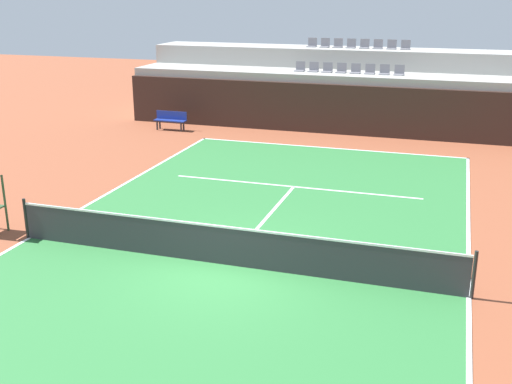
% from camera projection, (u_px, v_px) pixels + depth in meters
% --- Properties ---
extents(ground_plane, '(80.00, 80.00, 0.00)m').
position_uv_depth(ground_plane, '(226.00, 265.00, 14.74)').
color(ground_plane, brown).
extents(court_surface, '(11.00, 24.00, 0.01)m').
position_uv_depth(court_surface, '(226.00, 265.00, 14.74)').
color(court_surface, '#2D7238').
rests_on(court_surface, ground_plane).
extents(baseline_far, '(11.00, 0.10, 0.00)m').
position_uv_depth(baseline_far, '(328.00, 148.00, 25.56)').
color(baseline_far, white).
rests_on(baseline_far, court_surface).
extents(sideline_left, '(0.10, 24.00, 0.00)m').
position_uv_depth(sideline_left, '(30.00, 238.00, 16.32)').
color(sideline_left, white).
rests_on(sideline_left, court_surface).
extents(sideline_right, '(0.10, 24.00, 0.00)m').
position_uv_depth(sideline_right, '(469.00, 298.00, 13.16)').
color(sideline_right, white).
rests_on(sideline_right, court_surface).
extents(service_line_far, '(8.26, 0.10, 0.00)m').
position_uv_depth(service_line_far, '(294.00, 187.00, 20.54)').
color(service_line_far, white).
rests_on(service_line_far, court_surface).
extents(centre_service_line, '(0.10, 6.40, 0.00)m').
position_uv_depth(centre_service_line, '(265.00, 219.00, 17.64)').
color(centre_service_line, white).
rests_on(centre_service_line, court_surface).
extents(back_wall, '(20.43, 0.30, 2.19)m').
position_uv_depth(back_wall, '(341.00, 110.00, 27.72)').
color(back_wall, black).
rests_on(back_wall, ground_plane).
extents(stands_tier_lower, '(20.43, 2.40, 2.54)m').
position_uv_depth(stands_tier_lower, '(347.00, 101.00, 28.89)').
color(stands_tier_lower, '#9E9E99').
rests_on(stands_tier_lower, ground_plane).
extents(stands_tier_upper, '(20.43, 2.40, 3.45)m').
position_uv_depth(stands_tier_upper, '(356.00, 84.00, 30.92)').
color(stands_tier_upper, '#9E9E99').
rests_on(stands_tier_upper, ground_plane).
extents(seating_row_lower, '(4.99, 0.44, 0.44)m').
position_uv_depth(seating_row_lower, '(348.00, 70.00, 28.54)').
color(seating_row_lower, slate).
rests_on(seating_row_lower, stands_tier_lower).
extents(seating_row_upper, '(4.99, 0.44, 0.44)m').
position_uv_depth(seating_row_upper, '(358.00, 45.00, 30.44)').
color(seating_row_upper, slate).
rests_on(seating_row_upper, stands_tier_upper).
extents(tennis_net, '(11.08, 0.08, 1.07)m').
position_uv_depth(tennis_net, '(225.00, 245.00, 14.59)').
color(tennis_net, black).
rests_on(tennis_net, court_surface).
extents(player_bench, '(1.50, 0.40, 0.85)m').
position_uv_depth(player_bench, '(171.00, 119.00, 28.72)').
color(player_bench, navy).
rests_on(player_bench, ground_plane).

